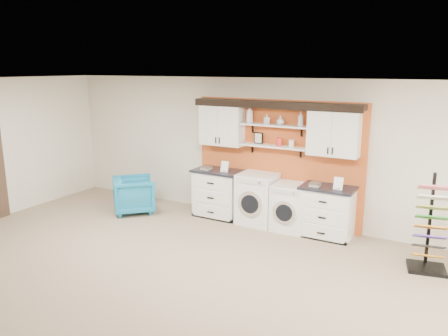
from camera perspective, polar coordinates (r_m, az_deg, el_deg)
The scene contains 22 objects.
floor at distance 5.77m, azimuth -9.65°, elevation -18.48°, with size 10.00×10.00×0.00m, color gray.
ceiling at distance 4.93m, azimuth -10.91°, elevation 10.52°, with size 10.00×10.00×0.00m, color white.
wall_back at distance 8.54m, azimuth 7.04°, elevation 2.18°, with size 10.00×10.00×0.00m, color beige.
accent_panel at distance 8.55m, azimuth 6.92°, elevation 0.82°, with size 3.40×0.07×2.40m, color #BE5120.
upper_cabinet_left at distance 8.77m, azimuth -0.26°, elevation 5.74°, with size 0.90×0.35×0.84m.
upper_cabinet_right at distance 7.91m, azimuth 14.17°, elevation 4.54°, with size 0.90×0.35×0.84m.
shelf_lower at distance 8.33m, azimuth 6.54°, elevation 2.83°, with size 1.32×0.28×0.03m, color white.
shelf_upper at distance 8.27m, azimuth 6.61°, elevation 5.56°, with size 1.32×0.28×0.03m, color white.
crown_molding at distance 8.24m, azimuth 6.72°, elevation 8.31°, with size 3.30×0.41×0.13m.
picture_frame at distance 8.50m, azimuth 4.51°, elevation 3.93°, with size 0.18×0.02×0.22m.
canister_red at distance 8.28m, azimuth 7.20°, elevation 3.41°, with size 0.11×0.11×0.16m, color red.
canister_cream at distance 8.19m, azimuth 8.81°, elevation 3.19°, with size 0.10×0.10×0.14m, color silver.
base_cabinet_left at distance 8.93m, azimuth -0.73°, elevation -3.29°, with size 0.99×0.66×0.97m.
base_cabinet_right at distance 8.09m, azimuth 13.32°, elevation -5.56°, with size 0.95×0.66×0.93m.
washer at distance 8.53m, azimuth 4.41°, elevation -4.02°, with size 0.71×0.71×1.00m.
dryer at distance 8.29m, azimuth 8.74°, elevation -5.05°, with size 0.63×0.71×0.88m.
sample_rack at distance 7.28m, azimuth 25.23°, elevation -8.41°, with size 0.62×0.55×1.48m.
armchair at distance 9.39m, azimuth -11.65°, elevation -3.44°, with size 0.80×0.83×0.75m, color #14719C.
soap_bottle_a at distance 8.47m, azimuth 3.37°, elevation 7.05°, with size 0.13×0.13×0.34m, color silver.
soap_bottle_b at distance 8.32m, azimuth 5.60°, elevation 6.37°, with size 0.08×0.08×0.18m, color silver.
soap_bottle_c at distance 8.22m, azimuth 7.38°, elevation 6.21°, with size 0.14×0.14×0.18m, color silver.
soap_bottle_d at distance 8.07m, azimuth 9.99°, elevation 6.33°, with size 0.10×0.10×0.27m, color silver.
Camera 1 is at (3.17, -3.77, 3.00)m, focal length 35.00 mm.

